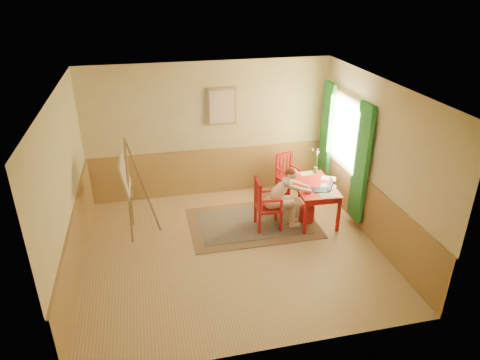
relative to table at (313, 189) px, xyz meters
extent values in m
cube|color=tan|center=(-1.71, -0.73, -0.64)|extent=(5.00, 4.50, 0.02)
cube|color=white|center=(-1.71, -0.73, 2.18)|extent=(5.00, 4.50, 0.02)
cube|color=#CDB87D|center=(-1.71, 1.53, 0.77)|extent=(5.00, 0.02, 2.80)
cube|color=#CDB87D|center=(-1.71, -2.99, 0.77)|extent=(5.00, 0.02, 2.80)
cube|color=#CDB87D|center=(-4.22, -0.73, 0.77)|extent=(0.02, 4.50, 2.80)
cube|color=#CDB87D|center=(0.80, -0.73, 0.77)|extent=(0.02, 4.50, 2.80)
cube|color=#B08347|center=(-1.71, 1.50, -0.13)|extent=(5.00, 0.04, 1.00)
cube|color=#B08347|center=(-4.19, -0.73, -0.13)|extent=(0.04, 4.50, 1.00)
cube|color=#B08347|center=(0.77, -0.73, -0.13)|extent=(0.04, 4.50, 1.00)
cube|color=white|center=(0.76, 0.37, 0.92)|extent=(0.02, 1.00, 1.30)
cube|color=#9D8159|center=(0.74, 0.37, 0.92)|extent=(0.03, 1.12, 1.42)
cube|color=#32934C|center=(0.69, -0.41, 0.62)|extent=(0.08, 0.45, 2.20)
cube|color=#32934C|center=(0.69, 1.15, 0.62)|extent=(0.08, 0.45, 2.20)
cube|color=#9D8159|center=(-1.46, 1.48, 1.27)|extent=(0.60, 0.04, 0.76)
cube|color=beige|center=(-1.46, 1.45, 1.27)|extent=(0.50, 0.02, 0.66)
cube|color=#8C7251|center=(-1.16, 0.04, -0.62)|extent=(2.41, 1.61, 0.01)
cube|color=black|center=(-1.16, 0.04, -0.62)|extent=(2.00, 1.21, 0.01)
cube|color=red|center=(0.00, 0.00, 0.07)|extent=(0.78, 1.23, 0.04)
cube|color=red|center=(0.00, 0.00, 0.00)|extent=(0.67, 1.13, 0.10)
cube|color=red|center=(-0.34, -0.54, -0.29)|extent=(0.06, 0.06, 0.68)
cube|color=red|center=(0.29, -0.57, -0.29)|extent=(0.06, 0.06, 0.68)
cube|color=red|center=(-0.29, 0.57, -0.29)|extent=(0.06, 0.06, 0.68)
cube|color=red|center=(0.34, 0.54, -0.29)|extent=(0.06, 0.06, 0.68)
cube|color=red|center=(-0.92, -0.16, -0.21)|extent=(0.48, 0.46, 0.04)
cube|color=red|center=(-1.14, -0.34, -0.43)|extent=(0.05, 0.05, 0.40)
cube|color=red|center=(-0.73, -0.36, -0.43)|extent=(0.05, 0.05, 0.40)
cube|color=red|center=(-1.11, 0.04, -0.43)|extent=(0.05, 0.05, 0.40)
cube|color=red|center=(-0.71, 0.02, -0.43)|extent=(0.05, 0.05, 0.40)
cube|color=red|center=(-1.14, -0.34, 0.08)|extent=(0.05, 0.05, 0.54)
cube|color=red|center=(-1.11, 0.04, 0.08)|extent=(0.05, 0.05, 0.54)
cube|color=red|center=(-1.12, -0.15, 0.32)|extent=(0.07, 0.43, 0.06)
cube|color=red|center=(-1.13, -0.25, 0.07)|extent=(0.03, 0.05, 0.44)
cube|color=red|center=(-1.12, -0.15, 0.07)|extent=(0.03, 0.05, 0.44)
cube|color=red|center=(-1.12, -0.05, 0.07)|extent=(0.03, 0.05, 0.44)
cube|color=red|center=(-0.93, -0.35, 0.03)|extent=(0.40, 0.06, 0.03)
cube|color=red|center=(-0.74, -0.36, -0.08)|extent=(0.04, 0.04, 0.22)
cube|color=red|center=(-0.91, 0.03, 0.03)|extent=(0.40, 0.06, 0.03)
cube|color=red|center=(-0.72, 0.02, -0.08)|extent=(0.04, 0.04, 0.22)
cube|color=red|center=(-0.15, 0.99, -0.24)|extent=(0.50, 0.52, 0.04)
cube|color=red|center=(-0.37, 1.12, -0.45)|extent=(0.06, 0.06, 0.37)
cube|color=red|center=(-0.27, 0.76, -0.45)|extent=(0.06, 0.06, 0.37)
cube|color=red|center=(-0.03, 1.22, -0.45)|extent=(0.06, 0.06, 0.37)
cube|color=red|center=(0.07, 0.86, -0.45)|extent=(0.06, 0.06, 0.37)
cube|color=red|center=(-0.37, 1.12, 0.03)|extent=(0.06, 0.06, 0.50)
cube|color=red|center=(-0.03, 1.22, 0.03)|extent=(0.06, 0.06, 0.50)
cube|color=red|center=(-0.20, 1.17, 0.26)|extent=(0.40, 0.16, 0.05)
cube|color=red|center=(-0.29, 1.14, 0.02)|extent=(0.05, 0.04, 0.41)
cube|color=red|center=(-0.20, 1.17, 0.02)|extent=(0.05, 0.04, 0.41)
cube|color=red|center=(-0.11, 1.20, 0.02)|extent=(0.05, 0.04, 0.41)
cube|color=red|center=(-0.32, 0.94, -0.02)|extent=(0.14, 0.37, 0.03)
cube|color=red|center=(-0.27, 0.77, -0.12)|extent=(0.05, 0.05, 0.20)
cube|color=red|center=(0.02, 1.04, -0.02)|extent=(0.14, 0.37, 0.03)
cube|color=red|center=(0.07, 0.87, -0.12)|extent=(0.05, 0.05, 0.20)
ellipsoid|color=beige|center=(-0.88, -0.16, -0.11)|extent=(0.29, 0.35, 0.21)
cylinder|color=beige|center=(-0.68, -0.26, -0.12)|extent=(0.42, 0.17, 0.15)
cylinder|color=beige|center=(-0.68, -0.09, -0.12)|extent=(0.42, 0.17, 0.15)
cylinder|color=beige|center=(-0.49, -0.27, -0.36)|extent=(0.11, 0.11, 0.48)
cylinder|color=beige|center=(-0.48, -0.10, -0.36)|extent=(0.11, 0.11, 0.48)
cube|color=beige|center=(-0.43, -0.27, -0.60)|extent=(0.20, 0.09, 0.07)
cube|color=beige|center=(-0.42, -0.10, -0.60)|extent=(0.20, 0.09, 0.07)
ellipsoid|color=beige|center=(-0.74, -0.17, 0.10)|extent=(0.47, 0.30, 0.50)
ellipsoid|color=beige|center=(-0.60, -0.18, 0.28)|extent=(0.20, 0.29, 0.17)
sphere|color=beige|center=(-0.50, -0.18, 0.44)|extent=(0.20, 0.20, 0.19)
ellipsoid|color=maroon|center=(-0.52, -0.18, 0.49)|extent=(0.19, 0.19, 0.13)
sphere|color=maroon|center=(-0.59, -0.18, 0.48)|extent=(0.10, 0.10, 0.10)
cylinder|color=beige|center=(-0.52, -0.32, 0.23)|extent=(0.22, 0.12, 0.14)
cylinder|color=beige|center=(-0.30, -0.31, 0.15)|extent=(0.28, 0.12, 0.16)
sphere|color=beige|center=(-0.43, -0.33, 0.20)|extent=(0.09, 0.09, 0.08)
sphere|color=beige|center=(-0.18, -0.29, 0.11)|extent=(0.07, 0.07, 0.07)
cylinder|color=beige|center=(-0.50, -0.04, 0.23)|extent=(0.21, 0.09, 0.14)
cylinder|color=beige|center=(-0.29, -0.07, 0.15)|extent=(0.29, 0.15, 0.16)
sphere|color=beige|center=(-0.41, -0.04, 0.20)|extent=(0.09, 0.09, 0.08)
sphere|color=beige|center=(-0.17, -0.11, 0.11)|extent=(0.07, 0.07, 0.07)
cube|color=#1E2338|center=(0.03, -0.27, 0.10)|extent=(0.32, 0.25, 0.02)
cube|color=#2D3342|center=(0.03, -0.27, 0.10)|extent=(0.28, 0.20, 0.00)
cube|color=#1E2338|center=(0.20, -0.29, 0.20)|extent=(0.09, 0.22, 0.20)
cube|color=#99BFF2|center=(0.19, -0.29, 0.20)|extent=(0.07, 0.18, 0.16)
cube|color=white|center=(0.08, -0.47, 0.09)|extent=(0.29, 0.22, 0.00)
cube|color=white|center=(0.38, 0.18, 0.09)|extent=(0.34, 0.30, 0.00)
cube|color=white|center=(0.05, 0.48, 0.09)|extent=(0.29, 0.22, 0.00)
cube|color=white|center=(0.23, -0.14, 0.09)|extent=(0.34, 0.32, 0.00)
cylinder|color=#3F724C|center=(0.21, 0.46, 0.16)|extent=(0.09, 0.09, 0.13)
cylinder|color=#3F7233|center=(0.19, 0.51, 0.38)|extent=(0.06, 0.10, 0.35)
sphere|color=#728CD8|center=(0.16, 0.55, 0.56)|extent=(0.06, 0.06, 0.05)
cylinder|color=#3F7233|center=(0.20, 0.42, 0.39)|extent=(0.05, 0.08, 0.37)
sphere|color=pink|center=(0.18, 0.39, 0.58)|extent=(0.04, 0.04, 0.04)
cylinder|color=#3F7233|center=(0.22, 0.47, 0.34)|extent=(0.02, 0.04, 0.27)
sphere|color=pink|center=(0.23, 0.49, 0.48)|extent=(0.05, 0.05, 0.04)
cylinder|color=#3F7233|center=(0.19, 0.41, 0.38)|extent=(0.05, 0.11, 0.35)
sphere|color=#728CD8|center=(0.17, 0.36, 0.55)|extent=(0.05, 0.05, 0.05)
cylinder|color=#3F7233|center=(0.24, 0.49, 0.36)|extent=(0.07, 0.08, 0.31)
sphere|color=pink|center=(0.27, 0.53, 0.51)|extent=(0.05, 0.05, 0.04)
cylinder|color=#3F7233|center=(0.23, 0.48, 0.36)|extent=(0.04, 0.05, 0.31)
sphere|color=pink|center=(0.25, 0.50, 0.52)|extent=(0.04, 0.04, 0.04)
cylinder|color=#3F7233|center=(0.24, 0.50, 0.38)|extent=(0.06, 0.09, 0.35)
sphere|color=#728CD8|center=(0.26, 0.54, 0.56)|extent=(0.05, 0.05, 0.04)
cylinder|color=#AB2925|center=(-0.14, -0.12, -0.48)|extent=(0.32, 0.32, 0.30)
cylinder|color=brown|center=(-3.37, 0.04, 0.29)|extent=(0.10, 0.34, 1.86)
cylinder|color=brown|center=(-3.36, 0.34, 0.29)|extent=(0.08, 0.34, 1.86)
cylinder|color=brown|center=(-3.12, 0.18, 0.29)|extent=(0.49, 0.05, 1.86)
cylinder|color=brown|center=(-3.39, 0.19, 0.22)|extent=(0.04, 0.52, 0.03)
cube|color=brown|center=(-3.33, 0.19, 0.22)|extent=(0.07, 0.56, 0.03)
cube|color=#9D8159|center=(-3.42, 0.19, 0.54)|extent=(0.16, 0.82, 0.62)
cube|color=beige|center=(-3.40, 0.19, 0.54)|extent=(0.12, 0.74, 0.53)
camera|label=1|loc=(-2.97, -6.85, 3.70)|focal=32.56mm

